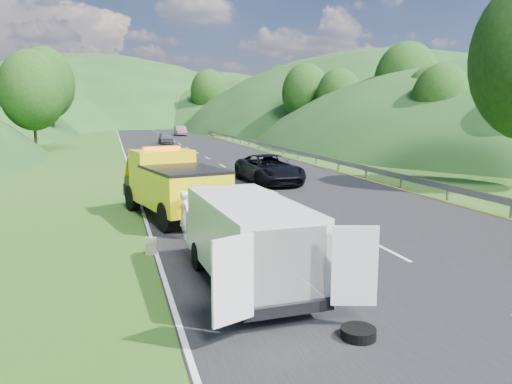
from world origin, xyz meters
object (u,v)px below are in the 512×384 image
object	(u,v)px
tow_truck	(172,184)
suitcase	(151,246)
child	(234,251)
worker	(303,296)
spare_tire	(358,339)
white_van	(247,237)
woman	(186,239)
passing_suv	(269,183)

from	to	relation	value
tow_truck	suitcase	bearing A→B (deg)	-117.02
child	worker	world-z (taller)	worker
child	worker	bearing A→B (deg)	-55.88
child	spare_tire	bearing A→B (deg)	-57.52
white_van	spare_tire	size ratio (longest dim) A/B	9.13
suitcase	white_van	bearing A→B (deg)	-57.84
woman	child	size ratio (longest dim) A/B	1.63
tow_truck	white_van	xyz separation A→B (m)	(0.83, -8.36, -0.13)
tow_truck	white_van	world-z (taller)	tow_truck
spare_tire	passing_suv	xyz separation A→B (m)	(4.44, 19.54, 0.00)
suitcase	spare_tire	distance (m)	7.55
child	passing_suv	distance (m)	14.10
worker	spare_tire	distance (m)	2.37
child	worker	xyz separation A→B (m)	(0.68, -4.12, 0.00)
woman	passing_suv	size ratio (longest dim) A/B	0.27
tow_truck	suitcase	xyz separation A→B (m)	(-1.26, -5.04, -1.10)
child	suitcase	xyz separation A→B (m)	(-2.48, 0.28, 0.26)
child	passing_suv	world-z (taller)	passing_suv
suitcase	passing_suv	bearing A→B (deg)	58.66
white_van	suitcase	xyz separation A→B (m)	(-2.09, 3.32, -0.97)
passing_suv	spare_tire	bearing A→B (deg)	-105.77
white_van	worker	bearing A→B (deg)	-48.08
white_van	suitcase	distance (m)	4.04
woman	suitcase	world-z (taller)	woman
tow_truck	child	bearing A→B (deg)	-90.07
white_van	suitcase	bearing A→B (deg)	119.33
tow_truck	worker	xyz separation A→B (m)	(1.90, -9.44, -1.36)
suitcase	child	bearing A→B (deg)	-6.39
tow_truck	child	distance (m)	5.62
white_van	passing_suv	world-z (taller)	white_van
white_van	spare_tire	bearing A→B (deg)	-72.60
tow_truck	spare_tire	world-z (taller)	tow_truck
woman	child	distance (m)	2.16
white_van	passing_suv	xyz separation A→B (m)	(5.70, 16.11, -1.23)
passing_suv	child	bearing A→B (deg)	-115.10
woman	spare_tire	bearing A→B (deg)	-168.82
passing_suv	suitcase	bearing A→B (deg)	-124.32
woman	worker	distance (m)	6.21
child	spare_tire	size ratio (longest dim) A/B	1.45
white_van	suitcase	world-z (taller)	white_van
white_van	worker	world-z (taller)	white_van
white_van	woman	distance (m)	5.06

